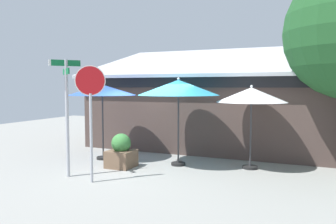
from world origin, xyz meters
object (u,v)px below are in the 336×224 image
object	(u,v)px
patio_umbrella_royal_blue_left	(102,91)
sidewalk_planter	(121,153)
stop_sign	(91,102)
patio_umbrella_teal_center	(178,88)
street_sign_post	(67,107)
patio_umbrella_ivory_right	(251,96)

from	to	relation	value
patio_umbrella_royal_blue_left	sidewalk_planter	world-z (taller)	patio_umbrella_royal_blue_left
stop_sign	patio_umbrella_teal_center	size ratio (longest dim) A/B	1.09
patio_umbrella_teal_center	street_sign_post	bearing A→B (deg)	-132.83
street_sign_post	stop_sign	bearing A→B (deg)	-12.44
patio_umbrella_ivory_right	stop_sign	bearing A→B (deg)	-138.35
patio_umbrella_teal_center	patio_umbrella_ivory_right	size ratio (longest dim) A/B	1.09
street_sign_post	patio_umbrella_teal_center	distance (m)	3.32
patio_umbrella_ivory_right	sidewalk_planter	bearing A→B (deg)	-159.35
sidewalk_planter	street_sign_post	bearing A→B (deg)	-116.79
patio_umbrella_royal_blue_left	stop_sign	bearing A→B (deg)	-61.66
sidewalk_planter	stop_sign	bearing A→B (deg)	-84.51
patio_umbrella_royal_blue_left	patio_umbrella_ivory_right	bearing A→B (deg)	7.39
street_sign_post	patio_umbrella_royal_blue_left	size ratio (longest dim) A/B	1.23
sidewalk_planter	patio_umbrella_royal_blue_left	bearing A→B (deg)	147.30
patio_umbrella_royal_blue_left	patio_umbrella_teal_center	distance (m)	2.64
stop_sign	patio_umbrella_teal_center	distance (m)	2.95
street_sign_post	sidewalk_planter	world-z (taller)	street_sign_post
patio_umbrella_royal_blue_left	patio_umbrella_teal_center	xyz separation A→B (m)	(2.63, 0.18, 0.09)
patio_umbrella_royal_blue_left	street_sign_post	bearing A→B (deg)	-79.95
street_sign_post	sidewalk_planter	distance (m)	2.21
patio_umbrella_teal_center	sidewalk_planter	world-z (taller)	patio_umbrella_teal_center
patio_umbrella_royal_blue_left	sidewalk_planter	size ratio (longest dim) A/B	2.51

